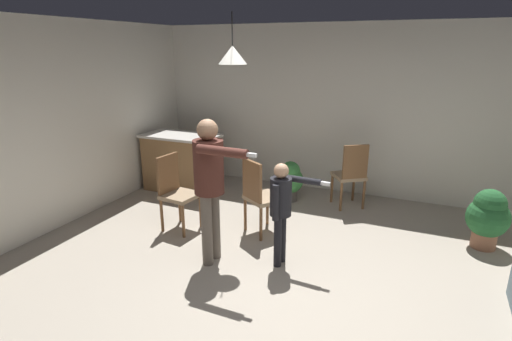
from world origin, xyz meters
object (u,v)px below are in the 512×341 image
at_px(dining_chair_near_wall, 351,173).
at_px(potted_plant_corner, 488,216).
at_px(kitchen_counter, 182,162).
at_px(person_child, 282,203).
at_px(potted_plant_by_wall, 290,179).
at_px(dining_chair_by_counter, 260,194).
at_px(dining_chair_centre_back, 176,190).
at_px(person_adult, 210,176).

bearing_deg(dining_chair_near_wall, potted_plant_corner, -54.58).
height_order(kitchen_counter, person_child, person_child).
xyz_separation_m(kitchen_counter, potted_plant_by_wall, (1.84, 0.24, -0.13)).
bearing_deg(dining_chair_by_counter, kitchen_counter, -176.82).
bearing_deg(potted_plant_corner, dining_chair_centre_back, -164.80).
relative_size(kitchen_counter, person_child, 1.07).
distance_m(kitchen_counter, person_adult, 2.56).
relative_size(person_child, potted_plant_by_wall, 1.84).
xyz_separation_m(kitchen_counter, dining_chair_by_counter, (1.86, -1.04, 0.07)).
bearing_deg(dining_chair_near_wall, person_adult, -151.75).
distance_m(person_child, dining_chair_centre_back, 1.63).
xyz_separation_m(person_adult, person_child, (0.73, 0.25, -0.28)).
height_order(dining_chair_by_counter, potted_plant_by_wall, dining_chair_by_counter).
xyz_separation_m(person_child, dining_chair_centre_back, (-1.59, 0.33, -0.18)).
xyz_separation_m(person_adult, dining_chair_by_counter, (0.22, 0.86, -0.47)).
relative_size(person_adult, dining_chair_by_counter, 1.63).
xyz_separation_m(kitchen_counter, person_child, (2.37, -1.65, 0.25)).
height_order(person_adult, dining_chair_centre_back, person_adult).
bearing_deg(kitchen_counter, person_adult, -49.09).
height_order(dining_chair_by_counter, potted_plant_corner, dining_chair_by_counter).
height_order(dining_chair_near_wall, potted_plant_by_wall, dining_chair_near_wall).
distance_m(dining_chair_near_wall, potted_plant_corner, 1.86).
height_order(dining_chair_by_counter, dining_chair_near_wall, same).
bearing_deg(dining_chair_near_wall, person_child, -136.09).
distance_m(dining_chair_near_wall, dining_chair_centre_back, 2.56).
relative_size(person_child, dining_chair_near_wall, 1.17).
bearing_deg(person_child, potted_plant_by_wall, -160.53).
relative_size(dining_chair_near_wall, potted_plant_corner, 1.34).
distance_m(person_adult, dining_chair_by_counter, 1.00).
height_order(kitchen_counter, dining_chair_near_wall, dining_chair_near_wall).
distance_m(person_child, potted_plant_by_wall, 1.99).
bearing_deg(potted_plant_by_wall, kitchen_counter, -172.65).
distance_m(person_adult, person_child, 0.82).
bearing_deg(potted_plant_corner, dining_chair_by_counter, -164.67).
distance_m(dining_chair_centre_back, potted_plant_by_wall, 1.89).
height_order(kitchen_counter, person_adult, person_adult).
relative_size(person_adult, potted_plant_corner, 2.19).
xyz_separation_m(potted_plant_corner, potted_plant_by_wall, (-2.66, 0.55, -0.06)).
bearing_deg(kitchen_counter, person_child, -34.82).
height_order(person_child, potted_plant_corner, person_child).
height_order(kitchen_counter, dining_chair_by_counter, dining_chair_by_counter).
relative_size(person_adult, dining_chair_centre_back, 1.63).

